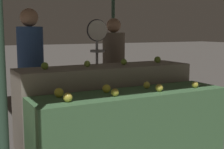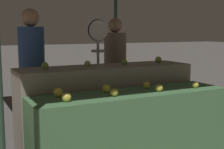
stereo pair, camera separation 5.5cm
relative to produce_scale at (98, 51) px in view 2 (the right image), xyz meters
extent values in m
cylinder|color=#33513D|center=(1.25, 1.88, 0.00)|extent=(0.07, 0.07, 2.34)
cube|color=#4C7A4C|center=(-0.15, -1.14, -0.76)|extent=(2.10, 0.55, 0.82)
cube|color=gray|center=(-0.15, -0.54, -0.65)|extent=(2.10, 0.55, 1.03)
sphere|color=yellow|center=(-0.89, -1.26, -0.31)|extent=(0.08, 0.08, 0.08)
sphere|color=gold|center=(-0.40, -1.24, -0.31)|extent=(0.08, 0.08, 0.08)
sphere|color=yellow|center=(0.11, -1.25, -0.31)|extent=(0.08, 0.08, 0.08)
sphere|color=gold|center=(0.59, -1.26, -0.31)|extent=(0.07, 0.07, 0.07)
sphere|color=gold|center=(-0.89, -1.03, -0.30)|extent=(0.09, 0.09, 0.09)
sphere|color=gold|center=(-0.40, -1.05, -0.30)|extent=(0.09, 0.09, 0.09)
sphere|color=gold|center=(0.10, -1.04, -0.31)|extent=(0.08, 0.08, 0.08)
sphere|color=#7AA338|center=(-0.88, -0.54, -0.10)|extent=(0.08, 0.08, 0.08)
sphere|color=#8EB247|center=(-0.38, -0.54, -0.10)|extent=(0.07, 0.07, 0.07)
sphere|color=#84AD3D|center=(0.10, -0.55, -0.10)|extent=(0.08, 0.08, 0.08)
sphere|color=#84AD3D|center=(0.61, -0.54, -0.10)|extent=(0.08, 0.08, 0.08)
cylinder|color=#99999E|center=(0.00, 0.01, -0.43)|extent=(0.04, 0.04, 1.48)
cylinder|color=black|center=(0.00, 0.01, 0.28)|extent=(0.29, 0.01, 0.29)
cylinder|color=silver|center=(0.00, -0.01, 0.28)|extent=(0.27, 0.02, 0.27)
cylinder|color=#99999E|center=(0.00, -0.01, 0.08)|extent=(0.01, 0.01, 0.14)
cylinder|color=#99999E|center=(0.00, -0.01, 0.01)|extent=(0.20, 0.20, 0.03)
cube|color=#2D2D38|center=(0.43, 0.33, -0.79)|extent=(0.27, 0.18, 0.76)
cylinder|color=#756656|center=(0.43, 0.33, -0.08)|extent=(0.37, 0.37, 0.66)
sphere|color=tan|center=(0.43, 0.33, 0.36)|extent=(0.21, 0.21, 0.21)
cube|color=#2D2D38|center=(-0.87, 0.15, -0.77)|extent=(0.28, 0.21, 0.80)
cylinder|color=#2D4C84|center=(-0.87, 0.15, -0.02)|extent=(0.41, 0.41, 0.70)
sphere|color=tan|center=(-0.87, 0.15, 0.44)|extent=(0.23, 0.23, 0.23)
camera|label=1|loc=(-1.80, -3.81, 0.27)|focal=50.00mm
camera|label=2|loc=(-1.75, -3.84, 0.27)|focal=50.00mm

